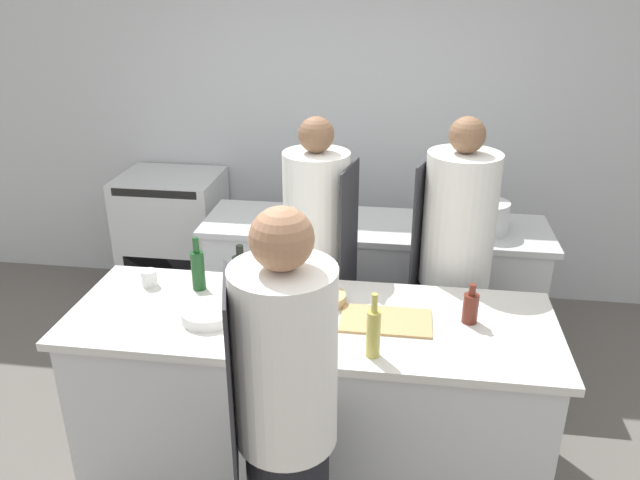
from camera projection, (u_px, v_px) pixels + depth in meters
name	position (u px, v px, depth m)	size (l,w,h in m)	color
ground_plane	(311.00, 464.00, 3.35)	(16.00, 16.00, 0.00)	#605B56
wall_back	(353.00, 119.00, 4.72)	(8.00, 0.06, 2.80)	silver
prep_counter	(310.00, 395.00, 3.16)	(2.34, 0.81, 0.91)	silver
pass_counter	(372.00, 286.00, 4.25)	(2.25, 0.63, 0.91)	silver
oven_range	(174.00, 236.00, 4.93)	(0.75, 0.62, 1.00)	silver
chef_at_prep_near	(286.00, 422.00, 2.36)	(0.44, 0.42, 1.73)	black
chef_at_stove	(317.00, 265.00, 3.61)	(0.41, 0.39, 1.73)	black
chef_at_pass_far	(454.00, 270.00, 3.54)	(0.45, 0.44, 1.75)	black
bottle_olive_oil	(198.00, 269.00, 3.20)	(0.07, 0.07, 0.29)	#19471E
bottle_vinegar	(373.00, 332.00, 2.63)	(0.06, 0.06, 0.30)	#B2A84C
bottle_wine	(241.00, 271.00, 3.23)	(0.08, 0.08, 0.24)	black
bottle_cooking_oil	(471.00, 307.00, 2.91)	(0.07, 0.07, 0.20)	#5B2319
bowl_mixing_large	(208.00, 314.00, 2.95)	(0.26, 0.26, 0.05)	white
bowl_prep_small	(326.00, 299.00, 3.09)	(0.20, 0.20, 0.05)	tan
cup	(149.00, 278.00, 3.26)	(0.08, 0.08, 0.08)	white
cutting_board	(386.00, 321.00, 2.94)	(0.43, 0.26, 0.01)	tan
stockpot	(486.00, 217.00, 3.91)	(0.29, 0.29, 0.20)	silver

